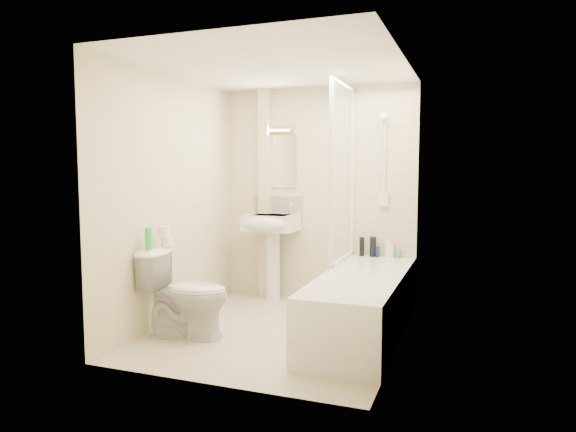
% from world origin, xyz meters
% --- Properties ---
extents(floor, '(2.50, 2.50, 0.00)m').
position_xyz_m(floor, '(0.00, 0.00, 0.00)').
color(floor, beige).
rests_on(floor, ground).
extents(wall_back, '(2.20, 0.02, 2.40)m').
position_xyz_m(wall_back, '(0.00, 1.25, 1.20)').
color(wall_back, beige).
rests_on(wall_back, ground).
extents(wall_left, '(0.02, 2.50, 2.40)m').
position_xyz_m(wall_left, '(-1.10, 0.00, 1.20)').
color(wall_left, beige).
rests_on(wall_left, ground).
extents(wall_right, '(0.02, 2.50, 2.40)m').
position_xyz_m(wall_right, '(1.10, 0.00, 1.20)').
color(wall_right, beige).
rests_on(wall_right, ground).
extents(ceiling, '(2.20, 2.50, 0.02)m').
position_xyz_m(ceiling, '(0.00, 0.00, 2.40)').
color(ceiling, white).
rests_on(ceiling, wall_back).
extents(tile_back, '(0.70, 0.01, 1.75)m').
position_xyz_m(tile_back, '(0.75, 1.24, 1.42)').
color(tile_back, beige).
rests_on(tile_back, wall_back).
extents(tile_right, '(0.01, 2.10, 1.75)m').
position_xyz_m(tile_right, '(1.09, 0.20, 1.42)').
color(tile_right, beige).
rests_on(tile_right, wall_right).
extents(pipe_boxing, '(0.12, 0.12, 2.40)m').
position_xyz_m(pipe_boxing, '(-0.62, 1.19, 1.20)').
color(pipe_boxing, beige).
rests_on(pipe_boxing, ground).
extents(splashback, '(0.60, 0.02, 0.30)m').
position_xyz_m(splashback, '(-0.48, 1.24, 1.03)').
color(splashback, beige).
rests_on(splashback, wall_back).
extents(mirror, '(0.46, 0.01, 0.60)m').
position_xyz_m(mirror, '(-0.48, 1.24, 1.58)').
color(mirror, white).
rests_on(mirror, wall_back).
extents(strip_light, '(0.42, 0.07, 0.07)m').
position_xyz_m(strip_light, '(-0.48, 1.22, 1.95)').
color(strip_light, silver).
rests_on(strip_light, wall_back).
extents(bathtub, '(0.70, 2.10, 0.55)m').
position_xyz_m(bathtub, '(0.75, 0.20, 0.29)').
color(bathtub, white).
rests_on(bathtub, ground).
extents(shower_screen, '(0.04, 0.92, 1.80)m').
position_xyz_m(shower_screen, '(0.40, 0.80, 1.45)').
color(shower_screen, white).
rests_on(shower_screen, bathtub).
extents(shower_fixture, '(0.10, 0.16, 0.99)m').
position_xyz_m(shower_fixture, '(0.75, 1.19, 1.55)').
color(shower_fixture, white).
rests_on(shower_fixture, wall_back).
extents(pedestal_sink, '(0.58, 0.51, 1.11)m').
position_xyz_m(pedestal_sink, '(-0.48, 1.01, 0.78)').
color(pedestal_sink, white).
rests_on(pedestal_sink, ground).
extents(bottle_black_a, '(0.05, 0.05, 0.20)m').
position_xyz_m(bottle_black_a, '(0.53, 1.16, 0.65)').
color(bottle_black_a, black).
rests_on(bottle_black_a, bathtub).
extents(bottle_black_b, '(0.07, 0.07, 0.22)m').
position_xyz_m(bottle_black_b, '(0.65, 1.16, 0.66)').
color(bottle_black_b, black).
rests_on(bottle_black_b, bathtub).
extents(bottle_blue, '(0.05, 0.05, 0.11)m').
position_xyz_m(bottle_blue, '(0.70, 1.16, 0.61)').
color(bottle_blue, navy).
rests_on(bottle_blue, bathtub).
extents(bottle_cream, '(0.07, 0.07, 0.19)m').
position_xyz_m(bottle_cream, '(0.82, 1.16, 0.64)').
color(bottle_cream, beige).
rests_on(bottle_cream, bathtub).
extents(bottle_white_b, '(0.06, 0.06, 0.14)m').
position_xyz_m(bottle_white_b, '(0.85, 1.16, 0.62)').
color(bottle_white_b, white).
rests_on(bottle_white_b, bathtub).
extents(bottle_green, '(0.06, 0.06, 0.08)m').
position_xyz_m(bottle_green, '(0.93, 1.16, 0.59)').
color(bottle_green, green).
rests_on(bottle_green, bathtub).
extents(toilet, '(0.63, 0.88, 0.78)m').
position_xyz_m(toilet, '(-0.72, -0.40, 0.39)').
color(toilet, white).
rests_on(toilet, ground).
extents(toilet_roll_lower, '(0.11, 0.11, 0.09)m').
position_xyz_m(toilet_roll_lower, '(-0.98, -0.30, 0.83)').
color(toilet_roll_lower, white).
rests_on(toilet_roll_lower, toilet).
extents(toilet_roll_upper, '(0.11, 0.11, 0.10)m').
position_xyz_m(toilet_roll_upper, '(-0.99, -0.34, 0.92)').
color(toilet_roll_upper, white).
rests_on(toilet_roll_upper, toilet_roll_lower).
extents(green_bottle, '(0.06, 0.06, 0.19)m').
position_xyz_m(green_bottle, '(-1.01, -0.53, 0.88)').
color(green_bottle, green).
rests_on(green_bottle, toilet).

